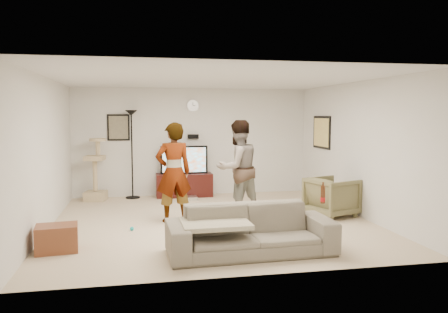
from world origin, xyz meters
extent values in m
cube|color=tan|center=(0.00, 0.00, -0.01)|extent=(5.50, 5.50, 0.02)
cube|color=silver|center=(0.00, 0.00, 2.51)|extent=(5.50, 5.50, 0.02)
cube|color=silver|center=(0.00, 2.75, 1.25)|extent=(5.50, 0.04, 2.50)
cube|color=silver|center=(0.00, -2.75, 1.25)|extent=(5.50, 0.04, 2.50)
cube|color=silver|center=(-2.75, 0.00, 1.25)|extent=(0.04, 5.50, 2.50)
cube|color=silver|center=(2.75, 0.00, 1.25)|extent=(0.04, 5.50, 2.50)
cylinder|color=silver|center=(0.00, 2.72, 2.10)|extent=(0.26, 0.04, 0.26)
cube|color=black|center=(0.00, 2.69, 1.38)|extent=(0.25, 0.10, 0.10)
cube|color=#6E6752|center=(-1.70, 2.73, 1.60)|extent=(0.42, 0.03, 0.52)
cube|color=#F0C56D|center=(2.73, 1.60, 1.50)|extent=(0.03, 0.78, 0.62)
cube|color=black|center=(-0.24, 2.50, 0.27)|extent=(1.28, 0.45, 0.53)
cube|color=silver|center=(-0.19, 2.11, 0.04)|extent=(0.40, 0.30, 0.07)
cube|color=black|center=(-0.24, 2.50, 0.86)|extent=(1.08, 0.08, 0.64)
cube|color=#4FBFE8|center=(-0.24, 2.46, 0.86)|extent=(0.99, 0.01, 0.56)
cylinder|color=black|center=(-1.41, 2.55, 1.00)|extent=(0.32, 0.32, 1.99)
cube|color=tan|center=(-2.21, 2.42, 0.69)|extent=(0.51, 0.51, 1.39)
imported|color=#A0A0AC|center=(-0.67, 0.12, 0.88)|extent=(0.71, 0.53, 1.76)
imported|color=#2A5E92|center=(0.54, 0.35, 0.90)|extent=(1.06, 0.95, 1.79)
imported|color=#6E6758|center=(0.21, -1.93, 0.33)|extent=(2.28, 0.95, 0.66)
cube|color=#C2B897|center=(-0.28, -1.93, 0.44)|extent=(0.91, 0.71, 0.06)
cylinder|color=#4C240F|center=(1.24, -1.93, 0.78)|extent=(0.06, 0.06, 0.25)
imported|color=brown|center=(2.26, -0.02, 0.36)|extent=(1.01, 1.00, 0.73)
cube|color=brown|center=(-2.40, -1.32, 0.19)|extent=(0.60, 0.48, 0.37)
sphere|color=#12AAAF|center=(-1.40, -0.39, 0.03)|extent=(0.07, 0.07, 0.07)
camera|label=1|loc=(-1.28, -7.68, 1.89)|focal=35.76mm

